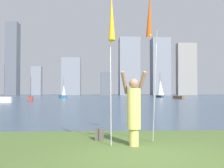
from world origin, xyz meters
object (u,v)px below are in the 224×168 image
Objects in this scene: sailboat_5 at (4,99)px; sailboat_6 at (31,98)px; sailboat_2 at (160,89)px; sailboat_7 at (64,92)px; kite_flag_right at (150,17)px; bag at (99,134)px; kite_flag_left at (112,21)px; person at (134,109)px; sailboat_1 at (179,97)px.

sailboat_6 is at bearing 70.71° from sailboat_5.
sailboat_7 is (-21.19, -2.36, -0.79)m from sailboat_2.
kite_flag_right is at bearing -103.37° from sailboat_2.
bag is at bearing -104.83° from sailboat_2.
sailboat_5 is at bearing 113.20° from kite_flag_left.
kite_flag_left is 0.79× the size of sailboat_5.
sailboat_6 reaches higher than bag.
bag is at bearing 103.87° from kite_flag_left.
kite_flag_left is 55.34m from sailboat_2.
person is 51.65m from sailboat_7.
kite_flag_right is at bearing -80.18° from sailboat_7.
sailboat_5 is 1.33× the size of sailboat_6.
sailboat_5 is (-12.93, 26.51, -3.02)m from kite_flag_right.
person is at bearing -108.11° from sailboat_1.
sailboat_7 reaches higher than bag.
kite_flag_left is (-0.56, -0.26, 2.09)m from person.
kite_flag_left is at bearing -73.25° from sailboat_6.
sailboat_2 reaches higher than sailboat_7.
sailboat_2 is 1.32× the size of sailboat_7.
person is 0.53× the size of sailboat_6.
sailboat_7 reaches higher than kite_flag_right.
bag is 50.66m from sailboat_7.
sailboat_6 is (-23.53, -20.65, -1.61)m from sailboat_2.
sailboat_1 is 26.42m from sailboat_6.
kite_flag_left is 34.54m from sailboat_6.
kite_flag_right is 29.64m from sailboat_5.
sailboat_5 is 1.11× the size of sailboat_7.
sailboat_2 is (12.49, 52.56, -1.44)m from kite_flag_right.
kite_flag_left is at bearing -104.24° from sailboat_2.
kite_flag_left is at bearing -81.59° from sailboat_7.
kite_flag_left is at bearing -76.13° from bag.
sailboat_6 is (-11.04, 31.91, -3.06)m from kite_flag_right.
person is at bearing -46.39° from bag.
sailboat_2 is at bearing 75.76° from kite_flag_left.
sailboat_7 is (-22.10, 8.29, 0.82)m from sailboat_1.
sailboat_2 is at bearing 6.35° from sailboat_7.
sailboat_2 reaches higher than kite_flag_right.
kite_flag_left reaches higher than bag.
sailboat_5 is (-11.53, 26.42, 0.23)m from bag.
bag is 0.05× the size of sailboat_2.
sailboat_1 is at bearing -85.07° from sailboat_2.
sailboat_7 is at bearing 159.44° from sailboat_1.
sailboat_2 is (13.05, 53.36, 1.05)m from person.
sailboat_1 is 0.93× the size of sailboat_2.
person is 54.95m from sailboat_2.
sailboat_1 is at bearing 22.25° from sailboat_6.
sailboat_5 is at bearing 116.00° from kite_flag_right.
sailboat_5 is (-26.34, -15.41, 0.03)m from sailboat_1.
sailboat_7 is (2.35, 18.29, 0.83)m from sailboat_6.
person is 0.44× the size of sailboat_7.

